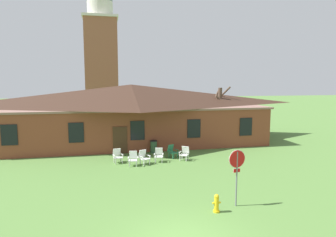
# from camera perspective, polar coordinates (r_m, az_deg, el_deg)

# --- Properties ---
(brick_building) EXTENTS (23.71, 10.40, 5.27)m
(brick_building) POSITION_cam_1_polar(r_m,az_deg,el_deg) (27.64, -7.12, 1.22)
(brick_building) COLOR brown
(brick_building) RESTS_ON ground
(dome_tower) EXTENTS (5.18, 5.18, 20.98)m
(dome_tower) POSITION_cam_1_polar(r_m,az_deg,el_deg) (47.05, -12.87, 11.99)
(dome_tower) COLOR #93563D
(dome_tower) RESTS_ON ground
(stop_sign) EXTENTS (0.80, 0.15, 2.54)m
(stop_sign) POSITION_cam_1_polar(r_m,az_deg,el_deg) (13.33, 13.27, -9.09)
(stop_sign) COLOR slate
(stop_sign) RESTS_ON ground
(lawn_chair_by_porch) EXTENTS (0.72, 0.77, 0.96)m
(lawn_chair_by_porch) POSITION_cam_1_polar(r_m,az_deg,el_deg) (20.43, -9.81, -7.12)
(lawn_chair_by_porch) COLOR silver
(lawn_chair_by_porch) RESTS_ON ground
(lawn_chair_near_door) EXTENTS (0.71, 0.75, 0.96)m
(lawn_chair_near_door) POSITION_cam_1_polar(r_m,az_deg,el_deg) (19.61, -6.83, -7.66)
(lawn_chair_near_door) COLOR white
(lawn_chair_near_door) RESTS_ON ground
(lawn_chair_left_end) EXTENTS (0.81, 0.85, 0.96)m
(lawn_chair_left_end) POSITION_cam_1_polar(r_m,az_deg,el_deg) (19.87, -4.73, -7.45)
(lawn_chair_left_end) COLOR white
(lawn_chair_left_end) RESTS_ON ground
(lawn_chair_middle) EXTENTS (0.73, 0.78, 0.96)m
(lawn_chair_middle) POSITION_cam_1_polar(r_m,az_deg,el_deg) (20.39, -1.80, -7.04)
(lawn_chair_middle) COLOR silver
(lawn_chair_middle) RESTS_ON ground
(lawn_chair_right_end) EXTENTS (0.82, 0.86, 0.96)m
(lawn_chair_right_end) POSITION_cam_1_polar(r_m,az_deg,el_deg) (21.45, 0.82, -6.33)
(lawn_chair_right_end) COLOR #28704C
(lawn_chair_right_end) RESTS_ON ground
(lawn_chair_far_side) EXTENTS (0.85, 0.87, 0.96)m
(lawn_chair_far_side) POSITION_cam_1_polar(r_m,az_deg,el_deg) (20.87, 3.27, -6.72)
(lawn_chair_far_side) COLOR silver
(lawn_chair_far_side) RESTS_ON ground
(bare_tree_beside_building) EXTENTS (2.21, 2.22, 5.10)m
(bare_tree_beside_building) POSITION_cam_1_polar(r_m,az_deg,el_deg) (28.28, 10.01, 1.48)
(bare_tree_beside_building) COLOR brown
(bare_tree_beside_building) RESTS_ON ground
(fire_hydrant) EXTENTS (0.36, 0.28, 0.79)m
(fire_hydrant) POSITION_cam_1_polar(r_m,az_deg,el_deg) (13.03, 9.42, -16.02)
(fire_hydrant) COLOR gold
(fire_hydrant) RESTS_ON ground
(trash_bin) EXTENTS (0.56, 0.56, 0.98)m
(trash_bin) POSITION_cam_1_polar(r_m,az_deg,el_deg) (22.94, -2.82, -5.47)
(trash_bin) COLOR #335638
(trash_bin) RESTS_ON ground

